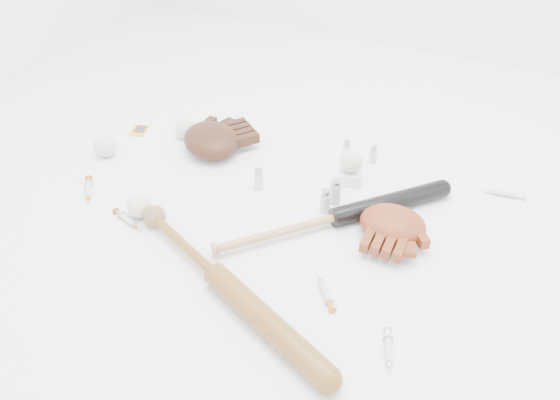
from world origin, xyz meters
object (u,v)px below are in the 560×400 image
at_px(bat_dark, 335,217).
at_px(bat_wood, 216,275).
at_px(glove_dark, 211,140).
at_px(pedestal, 350,176).

relative_size(bat_dark, bat_wood, 0.91).
xyz_separation_m(glove_dark, pedestal, (0.52, 0.04, -0.03)).
distance_m(bat_wood, glove_dark, 0.66).
bearing_deg(bat_wood, glove_dark, 145.61).
bearing_deg(pedestal, bat_wood, -105.09).
bearing_deg(bat_dark, glove_dark, 113.35).
bearing_deg(bat_dark, pedestal, 51.48).
xyz_separation_m(bat_dark, bat_wood, (-0.20, -0.37, 0.00)).
xyz_separation_m(bat_dark, pedestal, (-0.04, 0.23, -0.01)).
distance_m(glove_dark, pedestal, 0.52).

